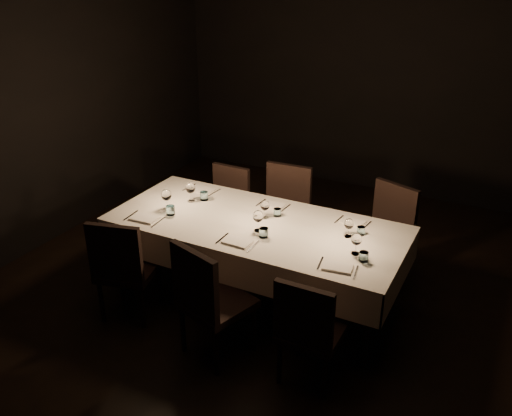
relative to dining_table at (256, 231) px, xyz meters
The scene contains 14 objects.
room 0.81m from the dining_table, ahead, with size 5.01×6.01×3.01m.
dining_table is the anchor object (origin of this frame).
chair_near_left 1.14m from the dining_table, 137.87° to the right, with size 0.55×0.55×0.94m.
place_setting_near_left 0.87m from the dining_table, 165.26° to the right, with size 0.35×0.41×0.19m.
chair_near_center 0.87m from the dining_table, 87.08° to the right, with size 0.58×0.58×0.98m.
place_setting_near_center 0.28m from the dining_table, 68.09° to the right, with size 0.33×0.41×0.18m.
chair_near_right 1.15m from the dining_table, 44.19° to the right, with size 0.42×0.42×0.88m.
place_setting_near_right 0.95m from the dining_table, 13.31° to the right, with size 0.33×0.40×0.18m.
chair_far_left 1.05m from the dining_table, 134.36° to the left, with size 0.43×0.43×0.87m.
place_setting_far_left 0.78m from the dining_table, 163.46° to the left, with size 0.34×0.41×0.19m.
chair_far_center 0.81m from the dining_table, 96.97° to the left, with size 0.49×0.49×0.97m.
place_setting_far_center 0.26m from the dining_table, 82.28° to the left, with size 0.30×0.39×0.16m.
chair_far_right 1.27m from the dining_table, 43.24° to the left, with size 0.58×0.58×0.94m.
place_setting_far_right 0.82m from the dining_table, 15.58° to the left, with size 0.30×0.39×0.16m.
Camera 1 is at (1.89, -3.65, 2.82)m, focal length 38.00 mm.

